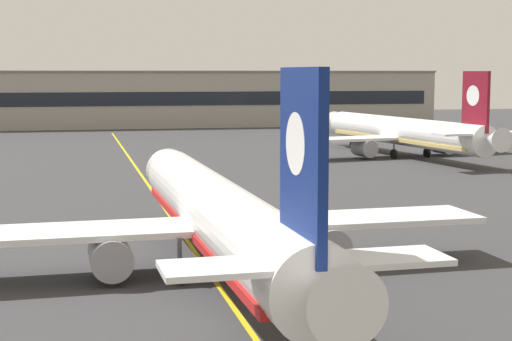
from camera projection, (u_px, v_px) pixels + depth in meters
name	position (u px, v px, depth m)	size (l,w,h in m)	color
ground_plane	(231.00, 321.00, 37.56)	(400.00, 400.00, 0.00)	#353538
taxiway_centreline	(168.00, 213.00, 66.72)	(0.30, 180.00, 0.01)	yellow
airliner_foreground	(219.00, 215.00, 46.19)	(32.17, 41.50, 11.65)	white
airliner_background	(404.00, 132.00, 110.35)	(32.27, 41.24, 11.62)	white
terminal_building	(152.00, 99.00, 170.88)	(122.36, 12.40, 11.83)	#9E998E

